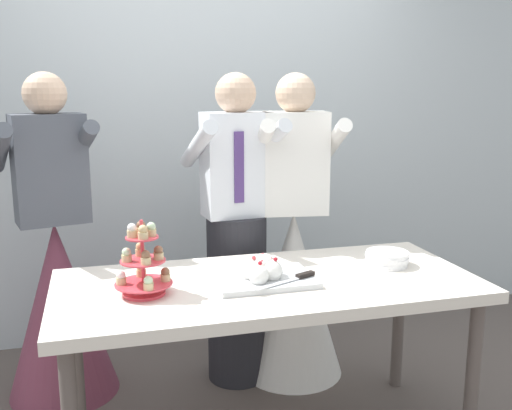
# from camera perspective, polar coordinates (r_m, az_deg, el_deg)

# --- Properties ---
(rear_wall) EXTENTS (5.20, 0.10, 2.90)m
(rear_wall) POSITION_cam_1_polar(r_m,az_deg,el_deg) (3.75, -4.94, 9.35)
(rear_wall) COLOR silver
(rear_wall) RESTS_ON ground_plane
(dessert_table) EXTENTS (1.80, 0.80, 0.78)m
(dessert_table) POSITION_cam_1_polar(r_m,az_deg,el_deg) (2.55, 1.18, -8.91)
(dessert_table) COLOR silver
(dessert_table) RESTS_ON ground_plane
(cupcake_stand) EXTENTS (0.23, 0.23, 0.31)m
(cupcake_stand) POSITION_cam_1_polar(r_m,az_deg,el_deg) (2.36, -10.95, -5.72)
(cupcake_stand) COLOR #D83F4C
(cupcake_stand) RESTS_ON dessert_table
(main_cake_tray) EXTENTS (0.42, 0.33, 0.13)m
(main_cake_tray) POSITION_cam_1_polar(r_m,az_deg,el_deg) (2.49, 0.69, -6.64)
(main_cake_tray) COLOR silver
(main_cake_tray) RESTS_ON dessert_table
(plate_stack) EXTENTS (0.20, 0.20, 0.07)m
(plate_stack) POSITION_cam_1_polar(r_m,az_deg,el_deg) (2.78, 12.63, -5.11)
(plate_stack) COLOR white
(plate_stack) RESTS_ON dessert_table
(person_groom) EXTENTS (0.50, 0.53, 1.66)m
(person_groom) POSITION_cam_1_polar(r_m,az_deg,el_deg) (3.13, -1.91, -4.12)
(person_groom) COLOR #232328
(person_groom) RESTS_ON ground_plane
(person_bride) EXTENTS (0.56, 0.56, 1.66)m
(person_bride) POSITION_cam_1_polar(r_m,az_deg,el_deg) (3.25, 3.65, -6.58)
(person_bride) COLOR white
(person_bride) RESTS_ON ground_plane
(person_guest) EXTENTS (0.59, 0.58, 1.66)m
(person_guest) POSITION_cam_1_polar(r_m,az_deg,el_deg) (3.19, -18.72, -7.54)
(person_guest) COLOR brown
(person_guest) RESTS_ON ground_plane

